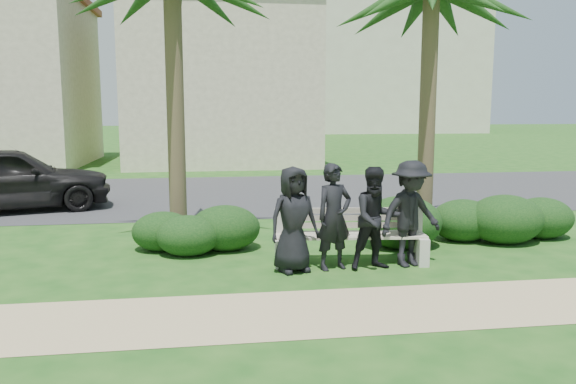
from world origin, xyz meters
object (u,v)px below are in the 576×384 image
Objects in this scene: man_b at (334,217)px; man_a at (294,219)px; man_c at (376,218)px; car_a at (9,179)px; man_d at (410,214)px; park_bench at (350,240)px.

man_a is at bearing 163.38° from man_b.
man_c is 0.34× the size of car_a.
man_c is (0.63, -0.09, -0.03)m from man_b.
man_d is (1.82, 0.03, 0.03)m from man_a.
park_bench is 0.53× the size of car_a.
man_d is at bearing 1.54° from man_c.
park_bench is 1.47× the size of man_d.
man_a is 0.62m from man_b.
man_b is 1.03× the size of man_c.
man_d reaches higher than man_a.
man_b is 8.81m from car_a.
man_a is 8.39m from car_a.
man_b is 0.63m from man_c.
man_d reaches higher than man_c.
man_b reaches higher than park_bench.
park_bench is 1.02m from man_d.
man_a reaches higher than man_c.
car_a is (-5.91, 5.95, -0.01)m from man_a.
man_b is at bearing 164.57° from man_c.
man_b reaches higher than car_a.
car_a is at bearing 117.47° from man_a.
man_b is (-0.32, -0.28, 0.43)m from park_bench.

